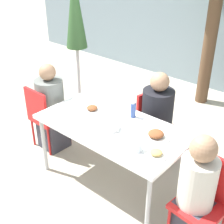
{
  "coord_description": "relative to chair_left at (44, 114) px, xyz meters",
  "views": [
    {
      "loc": [
        1.8,
        -2.07,
        2.43
      ],
      "look_at": [
        0.0,
        0.0,
        0.91
      ],
      "focal_mm": 50.0,
      "sensor_mm": 36.0,
      "label": 1
    }
  ],
  "objects": [
    {
      "name": "person_far",
      "position": [
        1.21,
        0.71,
        0.04
      ],
      "size": [
        0.38,
        0.38,
        1.16
      ],
      "rotation": [
        0.0,
        0.0,
        -1.75
      ],
      "color": "#473D33",
      "rests_on": "ground"
    },
    {
      "name": "ground_plane",
      "position": [
        1.09,
        0.05,
        -0.5
      ],
      "size": [
        24.0,
        24.0,
        0.0
      ],
      "primitive_type": "plane",
      "color": "#B2A893"
    },
    {
      "name": "dining_table",
      "position": [
        1.09,
        0.05,
        0.2
      ],
      "size": [
        1.58,
        0.83,
        0.76
      ],
      "color": "white",
      "rests_on": "ground"
    },
    {
      "name": "person_right",
      "position": [
        2.13,
        -0.06,
        0.04
      ],
      "size": [
        0.31,
        0.31,
        1.12
      ],
      "rotation": [
        0.0,
        0.0,
        3.03
      ],
      "color": "#383842",
      "rests_on": "ground"
    },
    {
      "name": "drinking_cup",
      "position": [
        1.56,
        -0.14,
        0.3
      ],
      "size": [
        0.08,
        0.08,
        0.1
      ],
      "color": "silver",
      "rests_on": "dining_table"
    },
    {
      "name": "chair_left",
      "position": [
        0.0,
        0.0,
        0.0
      ],
      "size": [
        0.41,
        0.41,
        0.86
      ],
      "rotation": [
        0.0,
        0.0,
        -0.03
      ],
      "color": "red",
      "rests_on": "ground"
    },
    {
      "name": "plate_0",
      "position": [
        1.73,
        -0.09,
        0.28
      ],
      "size": [
        0.2,
        0.2,
        0.06
      ],
      "color": "white",
      "rests_on": "dining_table"
    },
    {
      "name": "closed_umbrella",
      "position": [
        -0.17,
        0.78,
        1.03
      ],
      "size": [
        0.36,
        0.36,
        2.18
      ],
      "color": "#333333",
      "rests_on": "ground"
    },
    {
      "name": "salad_bowl",
      "position": [
        1.15,
        -0.02,
        0.29
      ],
      "size": [
        0.16,
        0.16,
        0.06
      ],
      "color": "white",
      "rests_on": "dining_table"
    },
    {
      "name": "chair_far",
      "position": [
        1.14,
        0.78,
        0.0
      ],
      "size": [
        0.47,
        0.47,
        0.86
      ],
      "rotation": [
        0.0,
        0.0,
        -1.75
      ],
      "color": "red",
      "rests_on": "ground"
    },
    {
      "name": "bottle",
      "position": [
        1.16,
        0.32,
        0.34
      ],
      "size": [
        0.06,
        0.06,
        0.18
      ],
      "color": "#334C8E",
      "rests_on": "dining_table"
    },
    {
      "name": "plate_2",
      "position": [
        1.57,
        0.14,
        0.29
      ],
      "size": [
        0.28,
        0.28,
        0.08
      ],
      "color": "white",
      "rests_on": "dining_table"
    },
    {
      "name": "person_left",
      "position": [
        0.05,
        0.08,
        0.04
      ],
      "size": [
        0.35,
        0.35,
        1.16
      ],
      "rotation": [
        0.0,
        0.0,
        -0.03
      ],
      "color": "#383842",
      "rests_on": "ground"
    },
    {
      "name": "plate_1",
      "position": [
        0.73,
        0.13,
        0.28
      ],
      "size": [
        0.22,
        0.22,
        0.06
      ],
      "color": "white",
      "rests_on": "dining_table"
    },
    {
      "name": "chair_right",
      "position": [
        2.19,
        0.01,
        0.0
      ],
      "size": [
        0.44,
        0.44,
        0.86
      ],
      "rotation": [
        0.0,
        0.0,
        3.03
      ],
      "color": "red",
      "rests_on": "ground"
    }
  ]
}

